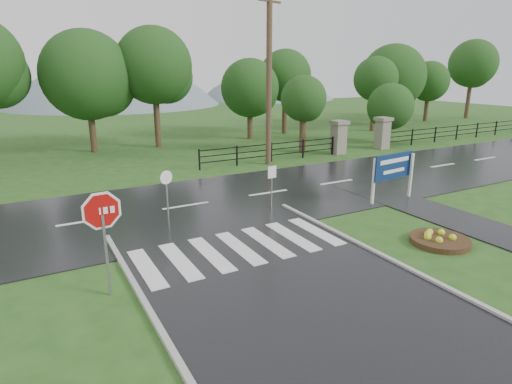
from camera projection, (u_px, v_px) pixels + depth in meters
ground at (341, 330)px, 9.49m from camera, size 120.00×120.00×0.00m
main_road at (186, 207)px, 17.90m from camera, size 90.00×8.00×0.04m
walkway at (444, 216)px, 16.80m from camera, size 2.20×11.00×0.04m
crosswalk at (240, 248)px, 13.68m from camera, size 6.50×2.80×0.02m
pillar_west at (339, 136)px, 28.65m from camera, size 1.00×1.00×2.24m
pillar_east at (383, 132)px, 30.50m from camera, size 1.00×1.00×2.24m
fence_west at (271, 150)px, 26.34m from camera, size 9.58×0.08×1.20m
fence_east at (477, 129)px, 35.61m from camera, size 20.58×0.08×1.20m
hills at (95, 202)px, 70.10m from camera, size 102.00×48.00×48.00m
treeline at (131, 150)px, 30.14m from camera, size 83.20×5.20×10.00m
stop_sign at (103, 221)px, 10.39m from camera, size 1.30×0.15×2.92m
estate_billboard at (394, 169)px, 18.29m from camera, size 2.40×0.36×2.11m
flower_bed at (440, 239)px, 14.12m from camera, size 1.92×1.92×0.38m
reg_sign_small at (272, 178)px, 17.24m from camera, size 0.40×0.07×1.81m
reg_sign_round at (167, 191)px, 15.24m from camera, size 0.48×0.16×2.12m
utility_pole_east at (269, 78)px, 24.48m from camera, size 1.72×0.59×9.88m
entrance_tree_left at (304, 99)px, 28.35m from camera, size 3.04×3.04×5.16m
entrance_tree_right at (390, 107)px, 32.30m from camera, size 3.49×3.49×4.53m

